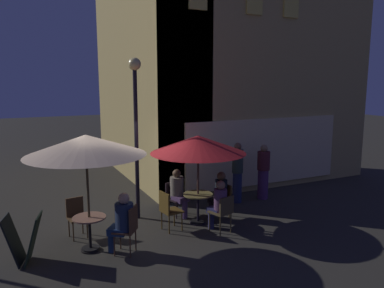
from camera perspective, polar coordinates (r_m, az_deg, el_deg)
name	(u,v)px	position (r m, az deg, el deg)	size (l,w,h in m)	color
ground_plane	(127,230)	(9.42, -9.68, -12.50)	(60.00, 60.00, 0.00)	#2E2C25
cafe_building	(202,64)	(13.56, 1.56, 11.75)	(7.99, 7.54, 8.07)	tan
street_lamp_near_corner	(136,110)	(9.54, -8.37, 4.98)	(0.31, 0.31, 4.04)	black
menu_sandwich_board	(24,240)	(8.24, -23.75, -12.86)	(0.78, 0.70, 0.95)	black
cafe_table_0	(90,227)	(8.38, -14.96, -11.80)	(0.68, 0.68, 0.73)	black
cafe_table_1	(198,202)	(9.52, 0.89, -8.59)	(0.73, 0.73, 0.76)	black
patio_umbrella_0	(86,145)	(7.93, -15.50, -0.21)	(2.42, 2.42, 2.44)	black
patio_umbrella_1	(198,145)	(9.17, 0.92, -0.08)	(2.31, 2.31, 2.20)	black
cafe_chair_0	(129,226)	(8.03, -9.31, -11.90)	(0.59, 0.59, 1.00)	#523421
cafe_chair_1	(76,214)	(9.16, -16.83, -9.88)	(0.45, 0.45, 0.89)	#513821
cafe_chair_2	(224,198)	(9.96, 4.72, -7.94)	(0.42, 0.42, 0.87)	#553E19
cafe_chair_3	(175,195)	(10.13, -2.61, -7.63)	(0.54, 0.54, 0.87)	black
cafe_chair_4	(168,208)	(9.08, -3.57, -9.43)	(0.50, 0.50, 0.95)	#553D15
cafe_chair_5	(223,210)	(8.94, 4.64, -9.79)	(0.54, 0.54, 0.90)	#4E4026
patron_seated_0	(122,219)	(8.03, -10.31, -10.93)	(0.56, 0.53, 1.28)	navy
patron_seated_1	(219,192)	(9.83, 4.07, -7.17)	(0.52, 0.35, 1.22)	black
patron_seated_2	(178,190)	(9.97, -2.07, -6.82)	(0.45, 0.54, 1.24)	#5A3E69
patron_seated_3	(219,203)	(9.00, 3.97, -8.72)	(0.39, 0.51, 1.24)	#24254D
patron_standing_4	(263,172)	(11.57, 10.54, -4.09)	(0.37, 0.37, 1.63)	#542F5C
patron_standing_5	(237,172)	(11.10, 6.76, -4.19)	(0.31, 0.31, 1.75)	#222A4E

